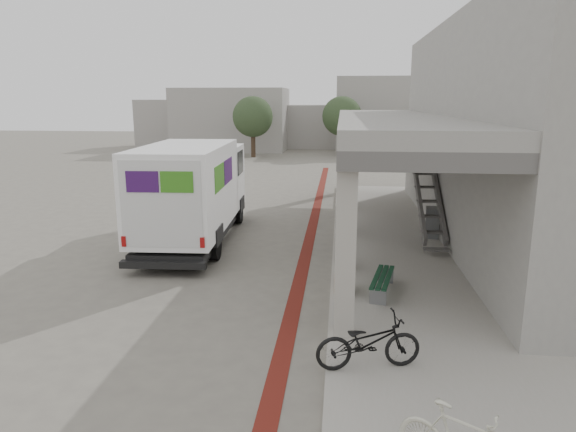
# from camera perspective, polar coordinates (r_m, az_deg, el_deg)

# --- Properties ---
(ground) EXTENTS (120.00, 120.00, 0.00)m
(ground) POSITION_cam_1_polar(r_m,az_deg,el_deg) (13.62, -2.81, -6.62)
(ground) COLOR #686259
(ground) RESTS_ON ground
(bike_lane_stripe) EXTENTS (0.35, 40.00, 0.01)m
(bike_lane_stripe) POSITION_cam_1_polar(r_m,az_deg,el_deg) (15.40, 2.00, -4.26)
(bike_lane_stripe) COLOR maroon
(bike_lane_stripe) RESTS_ON ground
(sidewalk) EXTENTS (4.40, 28.00, 0.12)m
(sidewalk) POSITION_cam_1_polar(r_m,az_deg,el_deg) (13.61, 14.20, -6.76)
(sidewalk) COLOR gray
(sidewalk) RESTS_ON ground
(transit_building) EXTENTS (7.60, 17.00, 7.00)m
(transit_building) POSITION_cam_1_polar(r_m,az_deg,el_deg) (17.90, 21.85, 8.31)
(transit_building) COLOR gray
(transit_building) RESTS_ON ground
(distant_backdrop) EXTENTS (28.00, 10.00, 6.50)m
(distant_backdrop) POSITION_cam_1_polar(r_m,az_deg,el_deg) (48.85, 0.20, 10.69)
(distant_backdrop) COLOR #999690
(distant_backdrop) RESTS_ON ground
(tree_left) EXTENTS (3.20, 3.20, 4.80)m
(tree_left) POSITION_cam_1_polar(r_m,az_deg,el_deg) (41.30, -3.93, 10.93)
(tree_left) COLOR #38281C
(tree_left) RESTS_ON ground
(tree_mid) EXTENTS (3.20, 3.20, 4.80)m
(tree_mid) POSITION_cam_1_polar(r_m,az_deg,el_deg) (42.71, 6.01, 10.95)
(tree_mid) COLOR #38281C
(tree_mid) RESTS_ON ground
(tree_right) EXTENTS (3.20, 3.20, 4.80)m
(tree_right) POSITION_cam_1_polar(r_m,az_deg,el_deg) (42.48, 17.05, 10.46)
(tree_right) COLOR #38281C
(tree_right) RESTS_ON ground
(fedex_truck) EXTENTS (2.67, 7.58, 3.19)m
(fedex_truck) POSITION_cam_1_polar(r_m,az_deg,el_deg) (16.77, -10.46, 2.90)
(fedex_truck) COLOR black
(fedex_truck) RESTS_ON ground
(bench) EXTENTS (0.71, 1.77, 0.41)m
(bench) POSITION_cam_1_polar(r_m,az_deg,el_deg) (12.21, 10.43, -7.11)
(bench) COLOR slate
(bench) RESTS_ON sidewalk
(bollard_near) EXTENTS (0.37, 0.37, 0.55)m
(bollard_near) POSITION_cam_1_polar(r_m,az_deg,el_deg) (12.31, 6.17, -6.89)
(bollard_near) COLOR tan
(bollard_near) RESTS_ON sidewalk
(bollard_far) EXTENTS (0.44, 0.44, 0.65)m
(bollard_far) POSITION_cam_1_polar(r_m,az_deg,el_deg) (12.02, 6.18, -7.11)
(bollard_far) COLOR tan
(bollard_far) RESTS_ON sidewalk
(utility_cabinet) EXTENTS (0.53, 0.65, 0.98)m
(utility_cabinet) POSITION_cam_1_polar(r_m,az_deg,el_deg) (17.39, 15.74, -0.69)
(utility_cabinet) COLOR slate
(utility_cabinet) RESTS_ON sidewalk
(bicycle_black) EXTENTS (1.88, 1.02, 0.94)m
(bicycle_black) POSITION_cam_1_polar(r_m,az_deg,el_deg) (8.89, 8.92, -13.66)
(bicycle_black) COLOR black
(bicycle_black) RESTS_ON sidewalk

